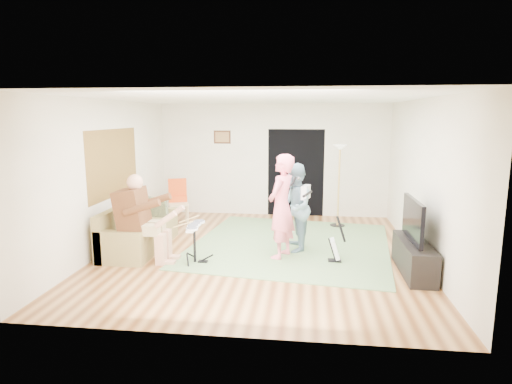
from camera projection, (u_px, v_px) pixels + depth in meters
floor at (259, 252)px, 7.67m from camera, size 6.00×6.00×0.00m
walls at (259, 178)px, 7.43m from camera, size 5.50×6.00×2.70m
ceiling at (259, 99)px, 7.19m from camera, size 6.00×6.00×0.00m
window_blinds at (114, 163)px, 7.92m from camera, size 0.00×2.05×2.05m
doorway at (296, 173)px, 10.34m from camera, size 2.10×0.00×2.10m
picture_frame at (222, 137)px, 10.40m from camera, size 0.42×0.03×0.32m
area_rug at (291, 244)px, 8.12m from camera, size 4.03×4.17×0.02m
sofa at (136, 234)px, 7.87m from camera, size 0.82×1.99×0.81m
drummer at (144, 228)px, 7.13m from camera, size 0.96×0.53×1.47m
drum_kit at (195, 246)px, 7.07m from camera, size 0.37×0.66×0.68m
singer at (281, 207)px, 7.24m from camera, size 0.63×0.76×1.79m
microphone at (294, 181)px, 7.14m from camera, size 0.06×0.06×0.24m
guitarist at (294, 208)px, 7.64m from camera, size 0.66×0.82×1.59m
guitar_held at (306, 192)px, 7.57m from camera, size 0.27×0.61×0.26m
guitar_spare at (335, 249)px, 7.13m from camera, size 0.28×0.26×0.79m
torchiere_lamp at (339, 171)px, 9.26m from camera, size 0.32×0.32×1.80m
dining_chair at (179, 208)px, 9.65m from camera, size 0.56×0.58×1.01m
tv_cabinet at (414, 257)px, 6.63m from camera, size 0.40×1.40×0.50m
television at (413, 220)px, 6.53m from camera, size 0.06×1.13×0.64m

